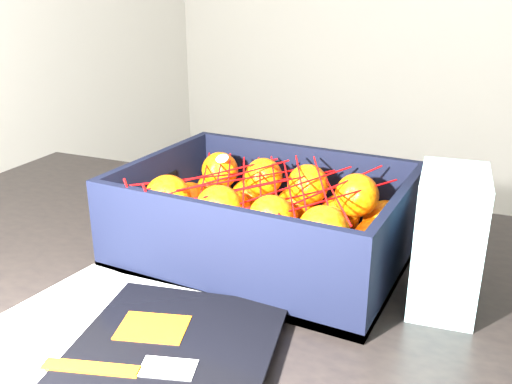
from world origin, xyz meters
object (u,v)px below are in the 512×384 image
at_px(retail_carton, 448,241).
at_px(produce_crate, 265,230).
at_px(table, 202,339).
at_px(magazine_stack, 108,350).

bearing_deg(retail_carton, produce_crate, 167.72).
height_order(table, retail_carton, retail_carton).
distance_m(magazine_stack, retail_carton, 0.41).
relative_size(magazine_stack, retail_carton, 2.21).
bearing_deg(magazine_stack, table, 91.87).
distance_m(table, retail_carton, 0.36).
height_order(magazine_stack, retail_carton, retail_carton).
height_order(table, produce_crate, produce_crate).
bearing_deg(magazine_stack, produce_crate, 81.32).
bearing_deg(produce_crate, magazine_stack, -98.68).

